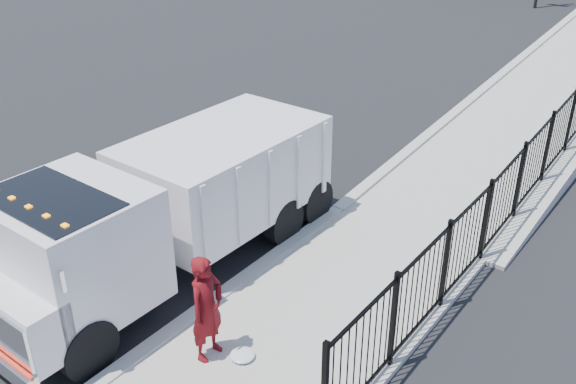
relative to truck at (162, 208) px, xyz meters
The scene contains 6 objects.
ground 2.15m from the truck, ahead, with size 120.00×120.00×0.00m, color black.
curb 2.73m from the truck, 50.43° to the right, with size 0.30×12.00×0.16m, color #ADAAA3.
ramp 16.69m from the truck, 77.52° to the left, with size 3.95×24.00×1.70m, color #9E998E.
truck is the anchor object (origin of this frame).
worker 2.84m from the truck, 29.57° to the right, with size 0.71×0.46×1.94m, color #5E0B0F.
debris 3.44m from the truck, 20.93° to the right, with size 0.43×0.43×0.11m, color silver.
Camera 1 is at (7.05, -7.60, 7.65)m, focal length 40.00 mm.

